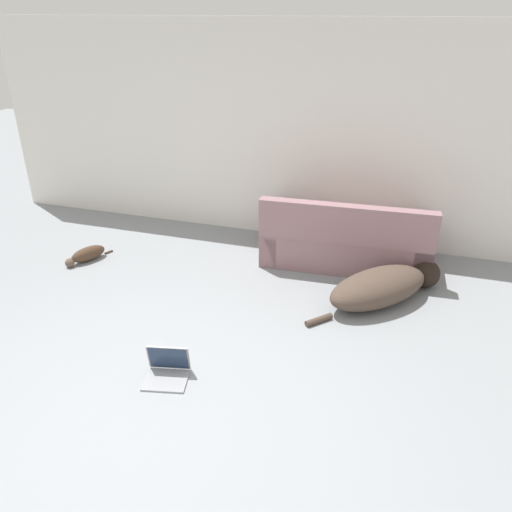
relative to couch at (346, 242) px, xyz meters
The scene contains 6 objects.
ground_plane 3.21m from the couch, 108.51° to the right, with size 20.00×20.00×0.00m, color gray.
wall_back 1.57m from the couch, 149.45° to the left, with size 7.70×0.06×2.61m.
couch is the anchor object (origin of this frame).
dog 0.91m from the couch, 56.26° to the right, with size 1.28×1.36×0.35m.
cat 3.05m from the couch, 163.19° to the right, with size 0.34×0.58×0.17m.
laptop_open 2.69m from the couch, 113.52° to the right, with size 0.40×0.36×0.26m.
Camera 1 is at (1.59, -2.28, 2.70)m, focal length 35.00 mm.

